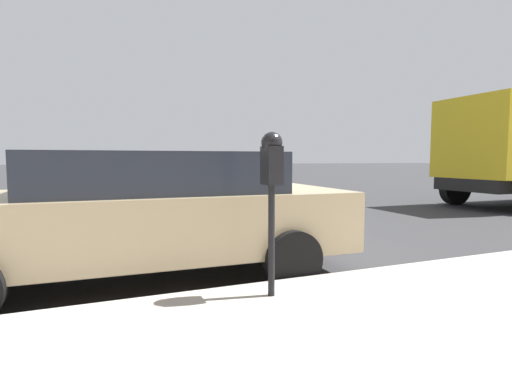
# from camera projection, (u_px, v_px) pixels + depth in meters

# --- Properties ---
(ground_plane) EXTENTS (220.00, 220.00, 0.00)m
(ground_plane) POSITION_uv_depth(u_px,v_px,m) (217.00, 250.00, 6.13)
(ground_plane) COLOR #333335
(parking_meter) EXTENTS (0.21, 0.19, 1.48)m
(parking_meter) POSITION_uv_depth(u_px,v_px,m) (272.00, 171.00, 3.53)
(parking_meter) COLOR black
(parking_meter) RESTS_ON sidewalk
(car_tan) EXTENTS (2.25, 4.88, 1.48)m
(car_tan) POSITION_uv_depth(u_px,v_px,m) (145.00, 211.00, 4.66)
(car_tan) COLOR tan
(car_tan) RESTS_ON ground_plane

